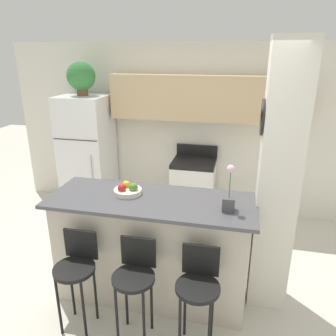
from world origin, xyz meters
TOP-DOWN VIEW (x-y plane):
  - ground_plane at (0.00, 0.00)m, footprint 14.00×14.00m
  - wall_back at (0.11, 2.06)m, footprint 5.60×0.38m
  - pillar_right at (1.15, 0.20)m, footprint 0.38×0.32m
  - counter_bar at (0.00, 0.00)m, footprint 1.98×0.74m
  - refrigerator at (-1.50, 1.73)m, footprint 0.71×0.71m
  - stove_range at (0.15, 1.79)m, footprint 0.62×0.60m
  - bar_stool_left at (-0.54, -0.54)m, footprint 0.37×0.37m
  - bar_stool_mid at (0.00, -0.54)m, footprint 0.37×0.37m
  - bar_stool_right at (0.54, -0.54)m, footprint 0.37×0.37m
  - potted_plant_on_fridge at (-1.50, 1.73)m, footprint 0.41×0.41m
  - orchid_vase at (0.73, -0.08)m, footprint 0.11×0.11m
  - fruit_bowl at (-0.25, 0.06)m, footprint 0.27×0.27m

SIDE VIEW (x-z plane):
  - ground_plane at x=0.00m, z-range 0.00..0.00m
  - stove_range at x=0.15m, z-range -0.07..1.00m
  - counter_bar at x=0.00m, z-range 0.00..1.10m
  - bar_stool_left at x=-0.54m, z-range 0.15..1.08m
  - bar_stool_mid at x=0.00m, z-range 0.15..1.08m
  - bar_stool_right at x=0.54m, z-range 0.15..1.08m
  - refrigerator at x=-1.50m, z-range 0.00..1.81m
  - fruit_bowl at x=-0.25m, z-range 1.07..1.20m
  - orchid_vase at x=0.73m, z-range 1.01..1.43m
  - pillar_right at x=1.15m, z-range 0.01..2.56m
  - wall_back at x=0.11m, z-range 0.20..2.75m
  - potted_plant_on_fridge at x=-1.50m, z-range 1.83..2.31m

